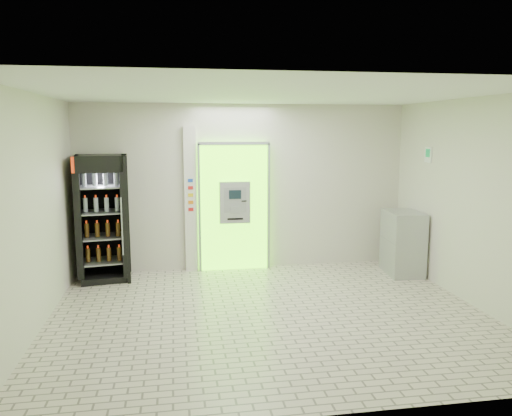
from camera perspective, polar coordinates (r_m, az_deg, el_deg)
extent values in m
plane|color=#BEB09D|center=(7.06, 1.57, -12.13)|extent=(6.00, 6.00, 0.00)
plane|color=beige|center=(9.12, -1.34, 2.39)|extent=(6.00, 0.00, 6.00)
plane|color=beige|center=(4.29, 7.96, -5.13)|extent=(6.00, 0.00, 6.00)
plane|color=beige|center=(6.78, -24.12, -0.65)|extent=(0.00, 5.00, 5.00)
plane|color=beige|center=(7.81, 23.78, 0.54)|extent=(0.00, 5.00, 5.00)
plane|color=white|center=(6.61, 1.68, 12.94)|extent=(6.00, 6.00, 0.00)
cube|color=#62FF0C|center=(9.07, -2.53, 0.12)|extent=(1.20, 0.12, 2.30)
cube|color=gray|center=(8.90, -2.52, 7.39)|extent=(1.28, 0.04, 0.06)
cube|color=gray|center=(8.95, -6.48, -0.05)|extent=(0.04, 0.04, 2.30)
cube|color=gray|center=(9.10, 1.47, 0.15)|extent=(0.04, 0.04, 2.30)
cube|color=black|center=(9.15, -1.84, -3.94)|extent=(0.62, 0.01, 0.67)
cube|color=black|center=(8.89, -4.71, 5.30)|extent=(0.22, 0.01, 0.18)
cube|color=#A3A6AB|center=(8.95, -2.45, 0.64)|extent=(0.55, 0.12, 0.75)
cube|color=black|center=(8.86, -2.40, 1.54)|extent=(0.22, 0.01, 0.16)
cube|color=gray|center=(8.90, -2.39, -0.24)|extent=(0.16, 0.01, 0.12)
cube|color=black|center=(8.90, -1.38, 0.80)|extent=(0.09, 0.01, 0.02)
cube|color=black|center=(8.93, -2.39, -1.26)|extent=(0.28, 0.01, 0.03)
cube|color=silver|center=(9.01, -7.48, 0.96)|extent=(0.22, 0.10, 2.60)
cube|color=#193FB2|center=(8.92, -7.51, 3.14)|extent=(0.09, 0.01, 0.06)
cube|color=red|center=(8.93, -7.50, 2.31)|extent=(0.09, 0.01, 0.06)
cube|color=yellow|center=(8.94, -7.48, 1.48)|extent=(0.09, 0.01, 0.06)
cube|color=orange|center=(8.96, -7.46, 0.65)|extent=(0.09, 0.01, 0.06)
cube|color=red|center=(8.98, -7.45, -0.17)|extent=(0.09, 0.01, 0.06)
cube|color=black|center=(8.81, -17.09, -1.10)|extent=(0.90, 0.84, 2.13)
cube|color=black|center=(9.14, -16.81, -0.74)|extent=(0.80, 0.18, 2.13)
cube|color=red|center=(8.35, -17.71, 4.75)|extent=(0.77, 0.13, 0.25)
cube|color=white|center=(8.34, -17.71, 4.75)|extent=(0.44, 0.07, 0.07)
cube|color=black|center=(9.03, -16.80, -7.43)|extent=(0.90, 0.84, 0.11)
cylinder|color=gray|center=(8.41, -15.08, -2.06)|extent=(0.03, 0.03, 0.96)
cube|color=gray|center=(8.96, -16.87, -5.79)|extent=(0.76, 0.71, 0.02)
cube|color=gray|center=(8.87, -17.00, -3.13)|extent=(0.76, 0.71, 0.02)
cube|color=gray|center=(8.79, -17.12, -0.41)|extent=(0.76, 0.71, 0.02)
cube|color=gray|center=(8.74, -17.25, 2.34)|extent=(0.76, 0.71, 0.02)
cube|color=#A3A6AB|center=(9.22, 16.43, -3.83)|extent=(0.63, 0.88, 1.12)
cube|color=gray|center=(9.10, 14.84, -3.58)|extent=(0.07, 0.82, 0.01)
cube|color=white|center=(8.95, 19.09, 5.77)|extent=(0.02, 0.22, 0.26)
cube|color=#0C8543|center=(8.94, 19.03, 5.96)|extent=(0.00, 0.14, 0.14)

